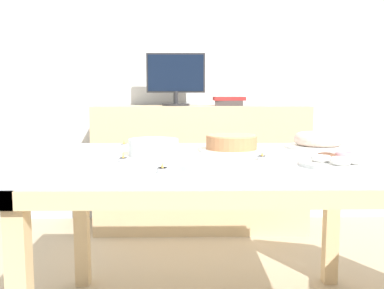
% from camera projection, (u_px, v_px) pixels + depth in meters
% --- Properties ---
extents(wall_back, '(8.00, 0.10, 2.60)m').
position_uv_depth(wall_back, '(199.00, 56.00, 3.37)').
color(wall_back, silver).
rests_on(wall_back, ground).
extents(dining_table, '(1.44, 0.96, 0.75)m').
position_uv_depth(dining_table, '(212.00, 178.00, 1.79)').
color(dining_table, silver).
rests_on(dining_table, ground).
extents(sideboard, '(1.53, 0.44, 0.92)m').
position_uv_depth(sideboard, '(201.00, 168.00, 3.18)').
color(sideboard, '#D1B284').
rests_on(sideboard, ground).
extents(computer_monitor, '(0.42, 0.20, 0.38)m').
position_uv_depth(computer_monitor, '(176.00, 79.00, 3.09)').
color(computer_monitor, '#262628').
rests_on(computer_monitor, sideboard).
extents(book_stack, '(0.23, 0.18, 0.06)m').
position_uv_depth(book_stack, '(229.00, 101.00, 3.12)').
color(book_stack, '#3F3838').
rests_on(book_stack, sideboard).
extents(cake_chocolate_round, '(0.29, 0.29, 0.07)m').
position_uv_depth(cake_chocolate_round, '(231.00, 144.00, 1.92)').
color(cake_chocolate_round, white).
rests_on(cake_chocolate_round, dining_table).
extents(cake_golden_bundt, '(0.31, 0.31, 0.07)m').
position_uv_depth(cake_golden_bundt, '(318.00, 141.00, 2.05)').
color(cake_golden_bundt, white).
rests_on(cake_golden_bundt, dining_table).
extents(pastry_platter, '(0.31, 0.31, 0.04)m').
position_uv_depth(pastry_platter, '(341.00, 161.00, 1.56)').
color(pastry_platter, white).
rests_on(pastry_platter, dining_table).
extents(plate_stack, '(0.21, 0.21, 0.07)m').
position_uv_depth(plate_stack, '(154.00, 147.00, 1.80)').
color(plate_stack, white).
rests_on(plate_stack, dining_table).
extents(tealight_near_front, '(0.04, 0.04, 0.04)m').
position_uv_depth(tealight_near_front, '(123.00, 159.00, 1.63)').
color(tealight_near_front, silver).
rests_on(tealight_near_front, dining_table).
extents(tealight_left_edge, '(0.04, 0.04, 0.04)m').
position_uv_depth(tealight_left_edge, '(162.00, 170.00, 1.42)').
color(tealight_left_edge, silver).
rests_on(tealight_left_edge, dining_table).
extents(tealight_centre, '(0.04, 0.04, 0.04)m').
position_uv_depth(tealight_centre, '(124.00, 145.00, 2.07)').
color(tealight_centre, silver).
rests_on(tealight_centre, dining_table).
extents(tealight_near_cakes, '(0.04, 0.04, 0.04)m').
position_uv_depth(tealight_near_cakes, '(262.00, 157.00, 1.68)').
color(tealight_near_cakes, silver).
rests_on(tealight_near_cakes, dining_table).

